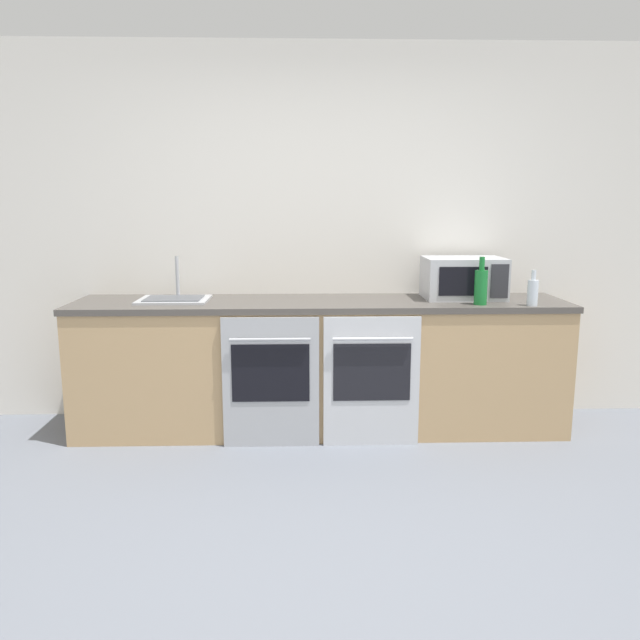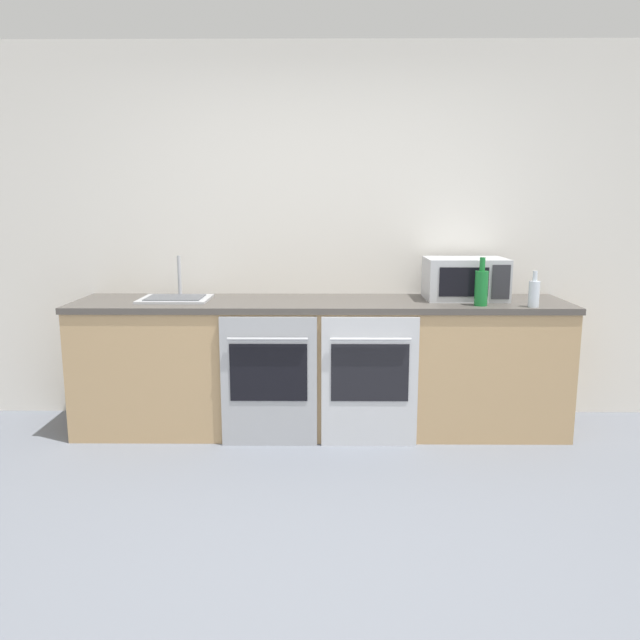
# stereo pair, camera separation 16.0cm
# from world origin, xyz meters

# --- Properties ---
(ground_plane) EXTENTS (16.00, 16.00, 0.00)m
(ground_plane) POSITION_xyz_m (0.00, 0.00, 0.00)
(ground_plane) COLOR slate
(wall_back) EXTENTS (10.00, 0.06, 2.60)m
(wall_back) POSITION_xyz_m (0.00, 2.02, 1.30)
(wall_back) COLOR silver
(wall_back) RESTS_ON ground_plane
(counter_back) EXTENTS (3.26, 0.66, 0.88)m
(counter_back) POSITION_xyz_m (0.00, 1.67, 0.44)
(counter_back) COLOR tan
(counter_back) RESTS_ON ground_plane
(oven_left) EXTENTS (0.60, 0.06, 0.83)m
(oven_left) POSITION_xyz_m (-0.32, 1.34, 0.42)
(oven_left) COLOR #A8AAAF
(oven_left) RESTS_ON ground_plane
(oven_right) EXTENTS (0.60, 0.06, 0.83)m
(oven_right) POSITION_xyz_m (0.31, 1.34, 0.42)
(oven_right) COLOR silver
(oven_right) RESTS_ON ground_plane
(microwave) EXTENTS (0.53, 0.37, 0.28)m
(microwave) POSITION_xyz_m (0.97, 1.74, 1.02)
(microwave) COLOR #B7BABF
(microwave) RESTS_ON counter_back
(bottle_green) EXTENTS (0.08, 0.08, 0.30)m
(bottle_green) POSITION_xyz_m (1.01, 1.47, 1.00)
(bottle_green) COLOR #19722D
(bottle_green) RESTS_ON counter_back
(bottle_clear) EXTENTS (0.07, 0.07, 0.23)m
(bottle_clear) POSITION_xyz_m (1.33, 1.41, 0.97)
(bottle_clear) COLOR silver
(bottle_clear) RESTS_ON counter_back
(sink) EXTENTS (0.46, 0.37, 0.28)m
(sink) POSITION_xyz_m (-0.97, 1.69, 0.90)
(sink) COLOR #A8AAAF
(sink) RESTS_ON counter_back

